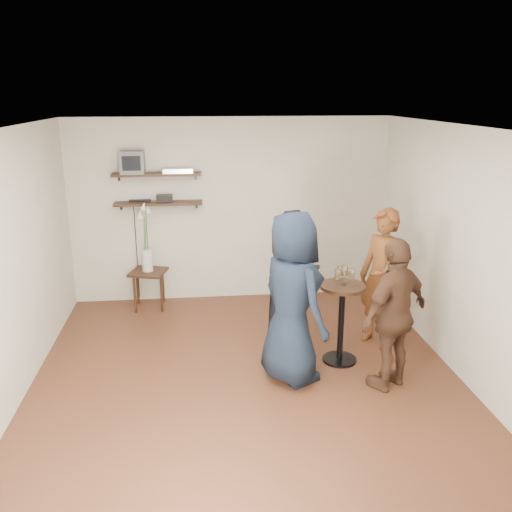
# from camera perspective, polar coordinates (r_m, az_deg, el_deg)

# --- Properties ---
(room) EXTENTS (4.58, 5.08, 2.68)m
(room) POSITION_cam_1_polar(r_m,az_deg,el_deg) (5.33, -0.95, -0.75)
(room) COLOR #442415
(room) RESTS_ON ground
(shelf_upper) EXTENTS (1.20, 0.25, 0.04)m
(shelf_upper) POSITION_cam_1_polar(r_m,az_deg,el_deg) (7.53, -10.39, 8.47)
(shelf_upper) COLOR black
(shelf_upper) RESTS_ON room
(shelf_lower) EXTENTS (1.20, 0.25, 0.04)m
(shelf_lower) POSITION_cam_1_polar(r_m,az_deg,el_deg) (7.59, -10.24, 5.49)
(shelf_lower) COLOR black
(shelf_lower) RESTS_ON room
(crt_monitor) EXTENTS (0.32, 0.30, 0.30)m
(crt_monitor) POSITION_cam_1_polar(r_m,az_deg,el_deg) (7.54, -12.87, 9.62)
(crt_monitor) COLOR #59595B
(crt_monitor) RESTS_ON shelf_upper
(dvd_deck) EXTENTS (0.40, 0.24, 0.06)m
(dvd_deck) POSITION_cam_1_polar(r_m,az_deg,el_deg) (7.51, -8.21, 8.92)
(dvd_deck) COLOR silver
(dvd_deck) RESTS_ON shelf_upper
(radio) EXTENTS (0.22, 0.10, 0.10)m
(radio) POSITION_cam_1_polar(r_m,az_deg,el_deg) (7.58, -9.60, 6.01)
(radio) COLOR black
(radio) RESTS_ON shelf_lower
(power_strip) EXTENTS (0.30, 0.05, 0.03)m
(power_strip) POSITION_cam_1_polar(r_m,az_deg,el_deg) (7.66, -12.11, 5.72)
(power_strip) COLOR black
(power_strip) RESTS_ON shelf_lower
(side_table) EXTENTS (0.56, 0.56, 0.54)m
(side_table) POSITION_cam_1_polar(r_m,az_deg,el_deg) (7.68, -11.25, -2.17)
(side_table) COLOR black
(side_table) RESTS_ON room
(vase_lilies) EXTENTS (0.20, 0.20, 0.99)m
(vase_lilies) POSITION_cam_1_polar(r_m,az_deg,el_deg) (7.55, -11.43, 0.72)
(vase_lilies) COLOR silver
(vase_lilies) RESTS_ON side_table
(drinks_table) EXTENTS (0.50, 0.50, 0.91)m
(drinks_table) POSITION_cam_1_polar(r_m,az_deg,el_deg) (6.07, 9.00, -5.91)
(drinks_table) COLOR black
(drinks_table) RESTS_ON room
(wine_glass_fl) EXTENTS (0.07, 0.07, 0.20)m
(wine_glass_fl) POSITION_cam_1_polar(r_m,az_deg,el_deg) (5.85, 8.58, -1.98)
(wine_glass_fl) COLOR silver
(wine_glass_fl) RESTS_ON drinks_table
(wine_glass_fr) EXTENTS (0.07, 0.07, 0.20)m
(wine_glass_fr) POSITION_cam_1_polar(r_m,az_deg,el_deg) (5.90, 10.02, -1.89)
(wine_glass_fr) COLOR silver
(wine_glass_fr) RESTS_ON drinks_table
(wine_glass_bl) EXTENTS (0.06, 0.06, 0.19)m
(wine_glass_bl) POSITION_cam_1_polar(r_m,az_deg,el_deg) (5.97, 8.81, -1.61)
(wine_glass_bl) COLOR silver
(wine_glass_bl) RESTS_ON drinks_table
(wine_glass_br) EXTENTS (0.07, 0.07, 0.22)m
(wine_glass_br) POSITION_cam_1_polar(r_m,az_deg,el_deg) (5.92, 9.33, -1.61)
(wine_glass_br) COLOR silver
(wine_glass_br) RESTS_ON drinks_table
(person_plaid) EXTENTS (0.67, 0.72, 1.66)m
(person_plaid) POSITION_cam_1_polar(r_m,az_deg,el_deg) (6.49, 13.14, -2.31)
(person_plaid) COLOR red
(person_plaid) RESTS_ON room
(person_dark) EXTENTS (1.00, 0.97, 1.63)m
(person_dark) POSITION_cam_1_polar(r_m,az_deg,el_deg) (6.39, 4.14, -2.34)
(person_dark) COLOR black
(person_dark) RESTS_ON room
(person_navy) EXTENTS (0.91, 1.05, 1.80)m
(person_navy) POSITION_cam_1_polar(r_m,az_deg,el_deg) (5.53, 3.83, -4.48)
(person_navy) COLOR black
(person_navy) RESTS_ON room
(person_brown) EXTENTS (0.98, 0.83, 1.58)m
(person_brown) POSITION_cam_1_polar(r_m,az_deg,el_deg) (5.60, 14.38, -6.00)
(person_brown) COLOR #4F3222
(person_brown) RESTS_ON room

